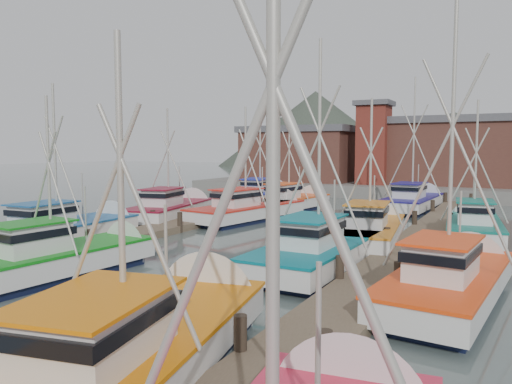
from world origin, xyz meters
The scene contains 21 objects.
ground centered at (0.00, 0.00, 0.00)m, with size 260.00×260.00×0.00m, color #485754.
dock_left centered at (-7.00, 4.04, 0.21)m, with size 2.30×46.00×1.50m.
dock_right centered at (7.00, 4.04, 0.21)m, with size 2.30×46.00×1.50m.
quay centered at (0.00, 37.00, 0.60)m, with size 44.00×16.00×1.20m, color slate.
shed_left centered at (-11.00, 35.00, 4.34)m, with size 12.72×8.48×6.20m.
shed_center centered at (6.00, 37.00, 4.69)m, with size 14.84×9.54×6.90m.
lookout_tower centered at (-2.00, 33.00, 5.55)m, with size 3.60×3.60×8.50m.
distant_hills centered at (-12.76, 122.59, 0.00)m, with size 175.00×140.00×42.00m.
boat_1 centered at (4.36, -10.31, 0.68)m, with size 4.92×10.35×8.04m.
boat_4 centered at (-3.96, -5.03, 0.68)m, with size 3.33×8.67×7.51m.
boat_5 centered at (4.33, 1.10, 0.68)m, with size 4.03×9.66×10.03m.
boat_6 centered at (-9.23, -0.26, 0.68)m, with size 3.72×9.47×8.93m.
boat_7 centered at (9.62, -1.65, 0.69)m, with size 4.09×9.00×10.29m.
boat_8 centered at (-4.68, 11.55, 0.68)m, with size 4.67×10.37×8.59m.
boat_9 centered at (4.73, 6.95, 0.68)m, with size 3.92×9.31×8.14m.
boat_10 centered at (-9.90, 9.53, 0.68)m, with size 4.68×9.82×8.42m.
boat_11 centered at (9.31, 10.53, 0.68)m, with size 3.49×8.63×8.09m.
boat_12 centered at (-4.26, 17.54, 0.68)m, with size 3.73×9.12×8.48m.
boat_13 centered at (4.08, 22.62, 0.69)m, with size 4.50×10.12×11.32m.
boat_14 centered at (-9.29, 22.11, 0.68)m, with size 4.30×10.02×8.73m.
gull_far centered at (1.11, 2.89, 6.46)m, with size 1.48×0.65×0.24m.
Camera 1 is at (11.35, -18.40, 4.90)m, focal length 35.00 mm.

